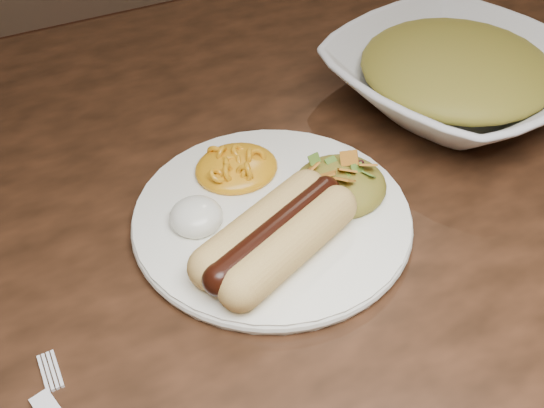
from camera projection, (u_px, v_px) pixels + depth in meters
name	position (u px, v px, depth m)	size (l,w,h in m)	color
table	(201.00, 286.00, 0.67)	(1.60, 0.90, 0.75)	#432414
plate	(272.00, 217.00, 0.60)	(0.26, 0.26, 0.01)	white
hotdog	(276.00, 235.00, 0.55)	(0.14, 0.11, 0.04)	#F3D967
mac_and_cheese	(236.00, 159.00, 0.63)	(0.08, 0.08, 0.03)	orange
sour_cream	(196.00, 211.00, 0.57)	(0.05, 0.05, 0.03)	white
taco_salad	(341.00, 178.00, 0.61)	(0.09, 0.09, 0.04)	#A2691F
serving_bowl	(454.00, 79.00, 0.73)	(0.27, 0.27, 0.07)	silver
bowl_filling	(457.00, 66.00, 0.72)	(0.22, 0.22, 0.05)	#A2691F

